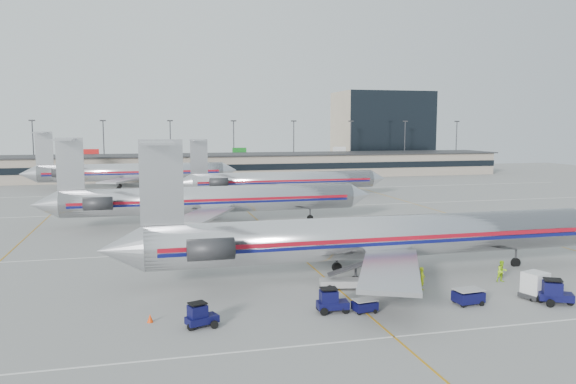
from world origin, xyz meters
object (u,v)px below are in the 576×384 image
object	(u,v)px
jet_foreground	(368,237)
jet_second_row	(206,199)
uld_container	(535,285)
belt_loader	(345,281)
tug_center	(331,301)

from	to	relation	value
jet_foreground	jet_second_row	distance (m)	32.69
uld_container	belt_loader	xyz separation A→B (m)	(-13.64, 6.16, -0.39)
jet_foreground	tug_center	world-z (taller)	jet_foreground
jet_second_row	tug_center	bearing A→B (deg)	-82.61
jet_second_row	belt_loader	distance (m)	34.88
jet_foreground	tug_center	distance (m)	11.10
tug_center	belt_loader	size ratio (longest dim) A/B	0.48
jet_foreground	belt_loader	bearing A→B (deg)	-135.78
tug_center	jet_second_row	bearing A→B (deg)	101.10
jet_second_row	belt_loader	bearing A→B (deg)	-76.36
jet_second_row	jet_foreground	bearing A→B (deg)	-69.52
jet_foreground	jet_second_row	bearing A→B (deg)	110.48
jet_foreground	tug_center	bearing A→B (deg)	-126.19
jet_foreground	uld_container	size ratio (longest dim) A/B	20.14
jet_foreground	uld_container	world-z (taller)	jet_foreground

